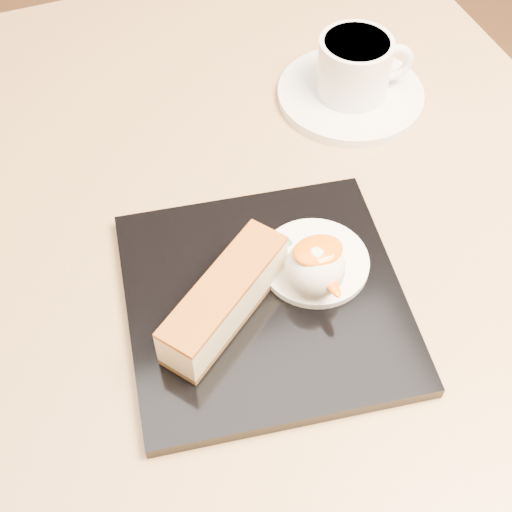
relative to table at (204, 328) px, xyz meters
name	(u,v)px	position (x,y,z in m)	size (l,w,h in m)	color
ground	(224,507)	(0.00, 0.00, -0.56)	(5.00, 5.00, 0.00)	brown
table	(204,328)	(0.00, 0.00, 0.00)	(0.80, 0.80, 0.72)	black
dessert_plate	(265,300)	(0.03, -0.09, 0.16)	(0.22, 0.22, 0.01)	black
cheesecake	(225,299)	(0.00, -0.10, 0.19)	(0.12, 0.10, 0.04)	brown
cream_smear	(315,262)	(0.08, -0.08, 0.17)	(0.09, 0.09, 0.01)	white
ice_cream_scoop	(315,268)	(0.07, -0.10, 0.19)	(0.05, 0.05, 0.05)	white
mango_sauce	(318,250)	(0.07, -0.09, 0.21)	(0.04, 0.03, 0.01)	#FF6508
mint_sprig	(271,246)	(0.05, -0.05, 0.17)	(0.04, 0.03, 0.00)	#2C7F29
saucer	(350,95)	(0.21, 0.12, 0.16)	(0.15, 0.15, 0.01)	white
coffee_cup	(356,66)	(0.21, 0.12, 0.20)	(0.10, 0.07, 0.06)	white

